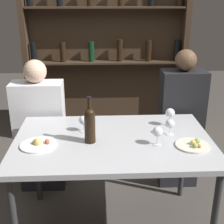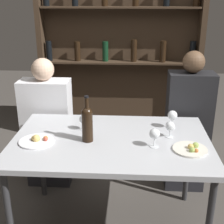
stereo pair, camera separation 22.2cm
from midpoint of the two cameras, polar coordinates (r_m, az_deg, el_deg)
The scene contains 11 objects.
dining_table at distance 2.18m, azimuth -2.76°, elevation -6.48°, with size 1.36×0.88×0.75m.
wine_rack_wall at distance 3.63m, azimuth -2.97°, elevation 13.82°, with size 1.85×0.21×2.41m.
wine_bottle at distance 2.08m, azimuth -7.16°, elevation -2.14°, with size 0.07×0.07×0.32m.
wine_glass_0 at distance 2.22m, azimuth 7.79°, elevation -2.29°, with size 0.07×0.07×0.11m.
wine_glass_1 at distance 2.36m, azimuth 7.96°, elevation -0.32°, with size 0.07×0.07×0.14m.
wine_glass_2 at distance 2.05m, azimuth 5.31°, elevation -3.79°, with size 0.07×0.07×0.13m.
wine_glass_3 at distance 2.27m, azimuth -8.04°, elevation -1.67°, with size 0.07×0.07×0.12m.
food_plate_0 at distance 2.15m, azimuth -16.24°, elevation -5.71°, with size 0.24×0.24×0.05m.
food_plate_1 at distance 2.10m, azimuth 11.71°, elevation -5.98°, with size 0.22×0.22×0.04m.
seated_person_left at distance 2.85m, azimuth -15.16°, elevation -3.44°, with size 0.44×0.22×1.19m.
seated_person_right at distance 2.84m, azimuth 10.22°, elevation -2.26°, with size 0.38×0.22×1.26m.
Camera 1 is at (-0.10, -1.94, 1.70)m, focal length 50.00 mm.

